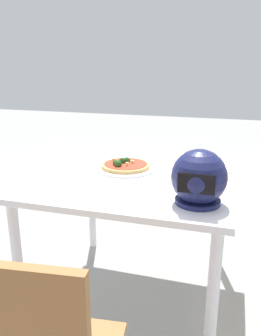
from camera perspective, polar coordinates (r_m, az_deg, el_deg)
ground_plane at (r=2.20m, az=0.75°, el=-19.83°), size 14.00×14.00×0.00m
dining_table at (r=1.88m, az=0.83°, el=-3.41°), size 1.03×1.03×0.75m
pizza_plate at (r=1.93m, az=-0.80°, el=-0.02°), size 0.33×0.33×0.01m
pizza at (r=1.92m, az=-0.91°, el=0.51°), size 0.27×0.27×0.05m
motorcycle_helmet at (r=1.46m, az=11.13°, el=-1.68°), size 0.23×0.23×0.23m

